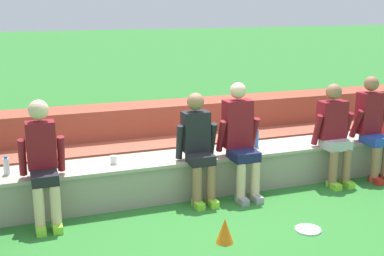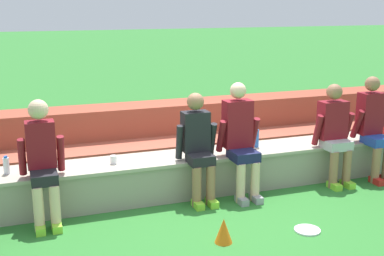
% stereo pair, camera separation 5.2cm
% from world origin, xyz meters
% --- Properties ---
extents(ground_plane, '(80.00, 80.00, 0.00)m').
position_xyz_m(ground_plane, '(0.00, 0.00, 0.00)').
color(ground_plane, '#2D752D').
extents(stone_seating_wall, '(8.95, 0.63, 0.50)m').
position_xyz_m(stone_seating_wall, '(0.00, 0.29, 0.26)').
color(stone_seating_wall, gray).
rests_on(stone_seating_wall, ground).
extents(brick_bleachers, '(12.63, 1.20, 0.87)m').
position_xyz_m(brick_bleachers, '(0.00, 1.60, 0.36)').
color(brick_bleachers, '#A7503B').
rests_on(brick_bleachers, ground).
extents(person_left_of_center, '(0.49, 0.59, 1.36)m').
position_xyz_m(person_left_of_center, '(-1.92, -0.01, 0.72)').
color(person_left_of_center, beige).
rests_on(person_left_of_center, ground).
extents(person_center, '(0.50, 0.54, 1.32)m').
position_xyz_m(person_center, '(-0.12, 0.02, 0.70)').
color(person_center, '#996B4C').
rests_on(person_center, ground).
extents(person_right_of_center, '(0.53, 0.59, 1.41)m').
position_xyz_m(person_right_of_center, '(0.43, 0.00, 0.74)').
color(person_right_of_center, beige).
rests_on(person_right_of_center, ground).
extents(person_far_right, '(0.55, 0.49, 1.33)m').
position_xyz_m(person_far_right, '(1.78, -0.03, 0.71)').
color(person_far_right, '#996B4C').
rests_on(person_far_right, ground).
extents(person_rightmost_edge, '(0.50, 0.56, 1.39)m').
position_xyz_m(person_rightmost_edge, '(2.42, -0.00, 0.73)').
color(person_rightmost_edge, '#996B4C').
rests_on(person_rightmost_edge, ground).
extents(water_bottle_near_left, '(0.07, 0.07, 0.21)m').
position_xyz_m(water_bottle_near_left, '(-2.29, 0.30, 0.59)').
color(water_bottle_near_left, silver).
rests_on(water_bottle_near_left, stone_seating_wall).
extents(water_bottle_mid_left, '(0.06, 0.06, 0.24)m').
position_xyz_m(water_bottle_mid_left, '(2.90, 0.33, 0.61)').
color(water_bottle_mid_left, red).
rests_on(water_bottle_mid_left, stone_seating_wall).
extents(water_bottle_mid_right, '(0.07, 0.07, 0.26)m').
position_xyz_m(water_bottle_mid_right, '(0.82, 0.33, 0.62)').
color(water_bottle_mid_right, blue).
rests_on(water_bottle_mid_right, stone_seating_wall).
extents(plastic_cup_left_end, '(0.08, 0.08, 0.10)m').
position_xyz_m(plastic_cup_left_end, '(-1.10, 0.26, 0.55)').
color(plastic_cup_left_end, white).
rests_on(plastic_cup_left_end, stone_seating_wall).
extents(plastic_cup_right_end, '(0.09, 0.09, 0.10)m').
position_xyz_m(plastic_cup_right_end, '(2.10, 0.31, 0.55)').
color(plastic_cup_right_end, white).
rests_on(plastic_cup_right_end, stone_seating_wall).
extents(frisbee, '(0.28, 0.28, 0.02)m').
position_xyz_m(frisbee, '(0.67, -1.20, 0.01)').
color(frisbee, white).
rests_on(frisbee, ground).
extents(sports_cone, '(0.18, 0.18, 0.26)m').
position_xyz_m(sports_cone, '(-0.28, -1.14, 0.13)').
color(sports_cone, orange).
rests_on(sports_cone, ground).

